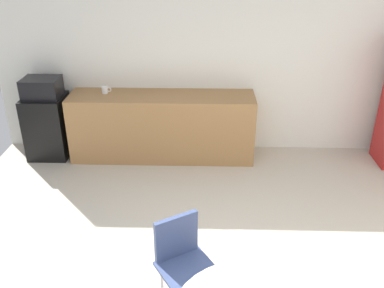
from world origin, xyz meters
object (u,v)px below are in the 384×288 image
(chair_navy, at_px, (182,254))
(mug_white, at_px, (105,90))
(mini_fridge, at_px, (48,126))
(microwave, at_px, (42,88))

(chair_navy, bearing_deg, mug_white, 113.10)
(mini_fridge, bearing_deg, microwave, 0.00)
(mini_fridge, relative_size, mug_white, 6.70)
(mini_fridge, height_order, mug_white, mug_white)
(mini_fridge, height_order, microwave, microwave)
(chair_navy, distance_m, mug_white, 3.00)
(mug_white, bearing_deg, chair_navy, -66.90)
(mug_white, bearing_deg, microwave, -175.55)
(mini_fridge, bearing_deg, mug_white, 4.45)
(mini_fridge, xyz_separation_m, mug_white, (0.83, 0.06, 0.52))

